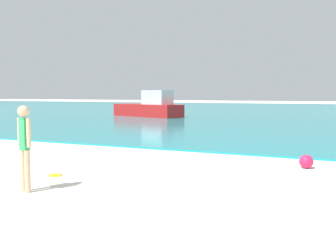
{
  "coord_description": "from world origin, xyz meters",
  "views": [
    {
      "loc": [
        3.55,
        0.62,
        1.72
      ],
      "look_at": [
        -0.44,
        9.48,
        0.92
      ],
      "focal_mm": 40.96,
      "sensor_mm": 36.0,
      "label": 1
    }
  ],
  "objects_px": {
    "frisbee": "(55,175)",
    "beach_ball": "(306,162)",
    "person_standing": "(24,143)",
    "boat_near": "(150,108)"
  },
  "relations": [
    {
      "from": "boat_near",
      "to": "beach_ball",
      "type": "height_order",
      "value": "boat_near"
    },
    {
      "from": "frisbee",
      "to": "boat_near",
      "type": "bearing_deg",
      "value": 111.39
    },
    {
      "from": "person_standing",
      "to": "beach_ball",
      "type": "relative_size",
      "value": 4.78
    },
    {
      "from": "person_standing",
      "to": "boat_near",
      "type": "xyz_separation_m",
      "value": [
        -7.95,
        20.46,
        -0.14
      ]
    },
    {
      "from": "beach_ball",
      "to": "person_standing",
      "type": "bearing_deg",
      "value": -135.11
    },
    {
      "from": "frisbee",
      "to": "beach_ball",
      "type": "distance_m",
      "value": 5.67
    },
    {
      "from": "boat_near",
      "to": "beach_ball",
      "type": "bearing_deg",
      "value": 145.57
    },
    {
      "from": "person_standing",
      "to": "beach_ball",
      "type": "height_order",
      "value": "person_standing"
    },
    {
      "from": "frisbee",
      "to": "boat_near",
      "type": "height_order",
      "value": "boat_near"
    },
    {
      "from": "person_standing",
      "to": "frisbee",
      "type": "xyz_separation_m",
      "value": [
        -0.44,
        1.28,
        -0.86
      ]
    }
  ]
}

